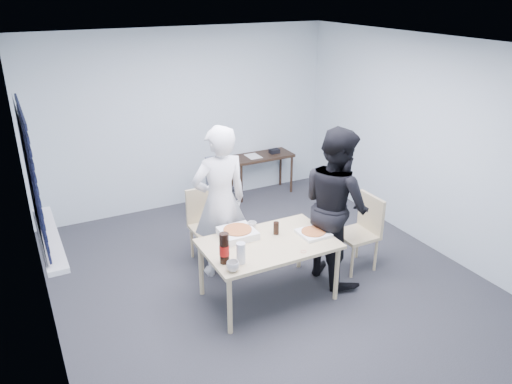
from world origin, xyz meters
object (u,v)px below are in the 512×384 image
chair_far (206,220)px  backpack (219,173)px  chair_right (363,227)px  person_white (220,202)px  mug_a (233,266)px  stool (219,194)px  dining_table (269,248)px  soda_bottle (224,249)px  mug_b (252,226)px  person_black (336,205)px  side_table (262,160)px

chair_far → backpack: backpack is taller
chair_right → backpack: size_ratio=2.04×
person_white → mug_a: 1.10m
person_white → stool: 1.44m
person_white → mug_a: (-0.32, -1.04, -0.18)m
chair_right → dining_table: bearing=-177.3°
soda_bottle → mug_b: bearing=42.0°
chair_right → person_white: 1.70m
dining_table → backpack: 1.98m
backpack → mug_b: bearing=-105.0°
person_white → soda_bottle: 0.93m
person_black → stool: bearing=16.8°
person_black → stool: 2.06m
chair_right → stool: (-1.00, 1.91, -0.11)m
dining_table → chair_far: bearing=103.5°
side_table → stool: 1.18m
side_table → chair_far: bearing=-136.1°
person_white → stool: (0.52, 1.26, -0.48)m
chair_far → person_white: person_white is taller
chair_far → stool: chair_far is taller
chair_far → mug_a: chair_far is taller
chair_far → mug_a: size_ratio=7.24×
chair_right → person_black: person_black is taller
person_black → backpack: 2.00m
stool → mug_a: mug_a is taller
chair_right → stool: 2.16m
side_table → stool: (-1.00, -0.60, -0.16)m
person_white → side_table: bearing=-129.2°
stool → side_table: bearing=31.0°
dining_table → chair_far: 1.12m
side_table → dining_table: bearing=-116.5°
chair_right → chair_far: bearing=146.5°
mug_b → mug_a: bearing=-128.9°
chair_right → stool: chair_right is taller
dining_table → side_table: 2.87m
backpack → mug_a: 2.44m
dining_table → chair_right: bearing=2.7°
mug_b → soda_bottle: (-0.54, -0.49, 0.10)m
person_black → chair_right: bearing=-88.4°
dining_table → person_black: size_ratio=0.77×
side_table → mug_a: 3.44m
dining_table → mug_a: 0.66m
soda_bottle → mug_a: bearing=-87.0°
person_black → side_table: bearing=-9.4°
side_table → mug_b: 2.60m
backpack → soda_bottle: 2.28m
stool → person_white: bearing=-112.3°
chair_far → person_black: bearing=-42.6°
chair_far → chair_right: same height
chair_right → soda_bottle: bearing=-173.3°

